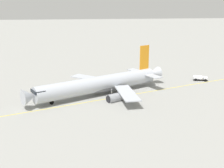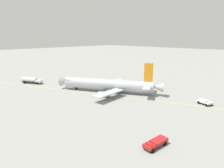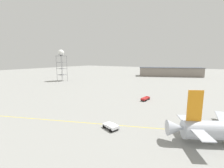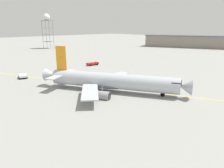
{
  "view_description": "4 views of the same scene",
  "coord_description": "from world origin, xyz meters",
  "px_view_note": "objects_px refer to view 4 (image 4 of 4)",
  "views": [
    {
      "loc": [
        -9.67,
        -79.46,
        24.86
      ],
      "look_at": [
        -0.95,
        -5.21,
        3.59
      ],
      "focal_mm": 48.49,
      "sensor_mm": 36.0,
      "label": 1
    },
    {
      "loc": [
        48.64,
        -55.71,
        21.27
      ],
      "look_at": [
        -0.94,
        -3.79,
        3.94
      ],
      "focal_mm": 31.83,
      "sensor_mm": 36.0,
      "label": 2
    },
    {
      "loc": [
        8.07,
        40.9,
        18.52
      ],
      "look_at": [
        44.99,
        -18.84,
        6.99
      ],
      "focal_mm": 24.49,
      "sensor_mm": 36.0,
      "label": 3
    },
    {
      "loc": [
        -44.17,
        36.63,
        17.57
      ],
      "look_at": [
        -4.89,
        -1.9,
        2.44
      ],
      "focal_mm": 34.31,
      "sensor_mm": 36.0,
      "label": 4
    }
  ],
  "objects_px": {
    "airliner_main": "(111,82)",
    "radar_tower": "(47,20)",
    "ops_pickup_truck": "(93,64)",
    "pushback_tug_truck": "(23,76)"
  },
  "relations": [
    {
      "from": "airliner_main",
      "to": "radar_tower",
      "type": "bearing_deg",
      "value": 131.61
    },
    {
      "from": "radar_tower",
      "to": "ops_pickup_truck",
      "type": "bearing_deg",
      "value": 164.43
    },
    {
      "from": "radar_tower",
      "to": "pushback_tug_truck",
      "type": "bearing_deg",
      "value": 146.56
    },
    {
      "from": "airliner_main",
      "to": "radar_tower",
      "type": "relative_size",
      "value": 1.47
    },
    {
      "from": "ops_pickup_truck",
      "to": "radar_tower",
      "type": "distance_m",
      "value": 87.57
    },
    {
      "from": "ops_pickup_truck",
      "to": "pushback_tug_truck",
      "type": "bearing_deg",
      "value": -170.68
    },
    {
      "from": "airliner_main",
      "to": "pushback_tug_truck",
      "type": "xyz_separation_m",
      "value": [
        32.27,
        10.96,
        -1.98
      ]
    },
    {
      "from": "airliner_main",
      "to": "ops_pickup_truck",
      "type": "distance_m",
      "value": 40.65
    },
    {
      "from": "pushback_tug_truck",
      "to": "radar_tower",
      "type": "height_order",
      "value": "radar_tower"
    },
    {
      "from": "airliner_main",
      "to": "radar_tower",
      "type": "height_order",
      "value": "radar_tower"
    }
  ]
}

